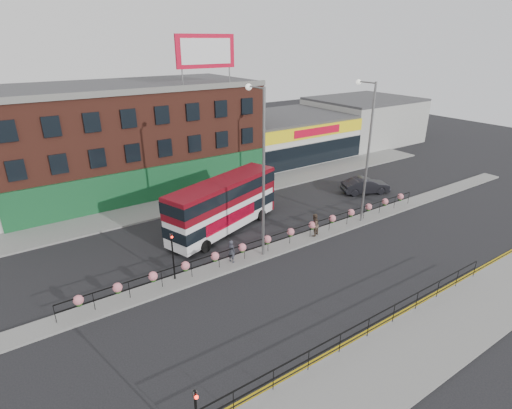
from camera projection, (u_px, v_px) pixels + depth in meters
ground at (279, 249)px, 29.27m from camera, size 120.00×120.00×0.00m
south_pavement at (423, 343)px, 20.08m from camera, size 60.00×4.00×0.15m
north_pavement at (204, 198)px, 38.41m from camera, size 60.00×4.00×0.15m
median at (279, 248)px, 29.24m from camera, size 60.00×1.60×0.15m
yellow_line_inner at (386, 320)px, 21.86m from camera, size 60.00×0.10×0.01m
yellow_line_outer at (389, 322)px, 21.72m from camera, size 60.00×0.10×0.01m
brick_building at (130, 136)px, 40.48m from camera, size 25.00×12.21×10.30m
supermarket at (285, 136)px, 51.76m from camera, size 15.00×12.25×5.30m
warehouse_east at (363, 120)px, 59.29m from camera, size 14.50×12.00×6.30m
billboard at (206, 51)px, 36.96m from camera, size 6.00×0.29×4.40m
median_railing at (279, 236)px, 28.87m from camera, size 30.04×0.56×1.23m
south_railing at (369, 323)px, 20.15m from camera, size 20.04×0.05×1.12m
double_decker_bus at (224, 200)px, 31.07m from camera, size 10.77×5.81×4.26m
car at (366, 186)px, 39.61m from camera, size 5.08×5.91×1.55m
pedestrian_a at (231, 251)px, 26.99m from camera, size 0.83×0.74×1.64m
pedestrian_b at (314, 225)px, 30.61m from camera, size 1.27×1.19×1.81m
lamp_column_west at (261, 160)px, 25.86m from camera, size 0.41×2.02×11.50m
lamp_column_east at (367, 142)px, 31.14m from camera, size 0.40×1.97×11.25m
traffic_light_median at (172, 246)px, 24.48m from camera, size 0.15×0.28×3.65m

